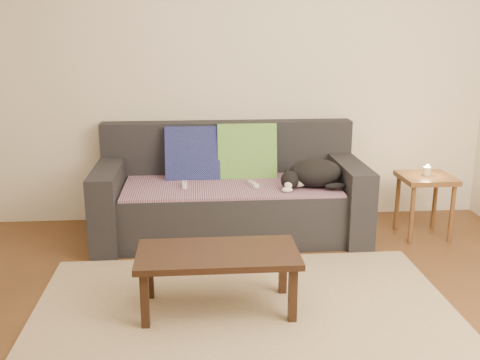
% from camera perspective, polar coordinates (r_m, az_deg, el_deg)
% --- Properties ---
extents(ground, '(4.50, 4.50, 0.00)m').
position_cam_1_polar(ground, '(3.21, 0.90, -15.28)').
color(ground, brown).
rests_on(ground, ground).
extents(back_wall, '(4.50, 0.04, 2.60)m').
position_cam_1_polar(back_wall, '(4.77, -1.41, 11.27)').
color(back_wall, beige).
rests_on(back_wall, ground).
extents(sofa, '(2.10, 0.94, 0.87)m').
position_cam_1_polar(sofa, '(4.53, -1.02, -1.72)').
color(sofa, '#232328').
rests_on(sofa, ground).
extents(throw_blanket, '(1.66, 0.74, 0.02)m').
position_cam_1_polar(throw_blanket, '(4.41, -0.95, -0.57)').
color(throw_blanket, '#3F284C').
rests_on(throw_blanket, sofa).
extents(cushion_navy, '(0.44, 0.23, 0.46)m').
position_cam_1_polar(cushion_navy, '(4.60, -4.85, 2.63)').
color(cushion_navy, '#11134B').
rests_on(cushion_navy, throw_blanket).
extents(cushion_green, '(0.48, 0.21, 0.50)m').
position_cam_1_polar(cushion_green, '(4.62, 0.70, 2.74)').
color(cushion_green, '#0C5147').
rests_on(cushion_green, throw_blanket).
extents(cat, '(0.53, 0.40, 0.22)m').
position_cam_1_polar(cat, '(4.34, 7.43, 0.62)').
color(cat, black).
rests_on(cat, throw_blanket).
extents(wii_remote_a, '(0.04, 0.15, 0.03)m').
position_cam_1_polar(wii_remote_a, '(4.35, -5.63, -0.49)').
color(wii_remote_a, white).
rests_on(wii_remote_a, throw_blanket).
extents(wii_remote_b, '(0.08, 0.15, 0.03)m').
position_cam_1_polar(wii_remote_b, '(4.35, 1.33, -0.42)').
color(wii_remote_b, white).
rests_on(wii_remote_b, throw_blanket).
extents(side_table, '(0.40, 0.40, 0.50)m').
position_cam_1_polar(side_table, '(4.69, 18.34, -0.61)').
color(side_table, brown).
rests_on(side_table, ground).
extents(candle, '(0.06, 0.06, 0.09)m').
position_cam_1_polar(candle, '(4.66, 18.47, 0.87)').
color(candle, beige).
rests_on(candle, side_table).
extents(rug, '(2.50, 1.80, 0.01)m').
position_cam_1_polar(rug, '(3.34, 0.64, -13.89)').
color(rug, tan).
rests_on(rug, ground).
extents(coffee_table, '(0.94, 0.47, 0.38)m').
position_cam_1_polar(coffee_table, '(3.30, -2.27, -8.02)').
color(coffee_table, black).
rests_on(coffee_table, rug).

